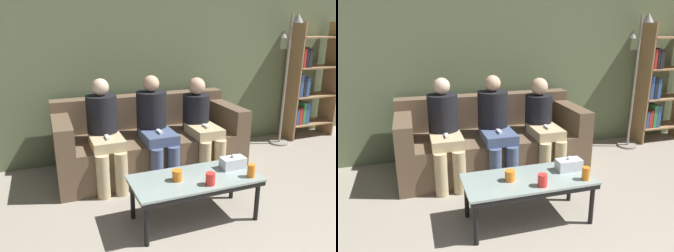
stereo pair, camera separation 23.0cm
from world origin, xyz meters
The scene contains 12 objects.
wall_back centered at (0.00, 3.86, 1.30)m, with size 12.00×0.06×2.60m.
couch centered at (0.00, 3.34, 0.31)m, with size 2.09×0.88×0.83m.
coffee_table centered at (0.03, 2.17, 0.36)m, with size 1.09×0.50×0.40m.
cup_near_left centered at (0.47, 2.01, 0.46)m, with size 0.06×0.06×0.11m.
cup_near_right centered at (0.09, 2.01, 0.45)m, with size 0.08×0.08×0.10m.
cup_far_center centered at (-0.13, 2.17, 0.45)m, with size 0.08×0.08×0.09m.
tissue_box centered at (0.43, 2.22, 0.45)m, with size 0.22×0.12×0.13m.
bookshelf centered at (2.53, 3.63, 0.78)m, with size 0.76×0.32×1.67m.
standing_lamp centered at (2.02, 3.49, 1.09)m, with size 0.31×0.26×1.78m.
seated_person_left_end centered at (-0.54, 3.13, 0.60)m, with size 0.32×0.63×1.11m.
seated_person_mid_left centered at (0.00, 3.13, 0.60)m, with size 0.33×0.67×1.11m.
seated_person_mid_right centered at (0.54, 3.12, 0.57)m, with size 0.31×0.65×1.06m.
Camera 2 is at (-0.86, -0.16, 1.62)m, focal length 35.00 mm.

